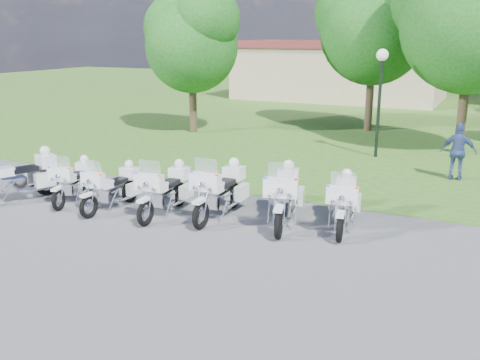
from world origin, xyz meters
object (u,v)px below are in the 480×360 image
at_px(lamp_post, 381,76).
at_px(bystander_c, 458,152).
at_px(motorcycle_3, 166,189).
at_px(motorcycle_2, 113,186).
at_px(motorcycle_6, 344,202).
at_px(motorcycle_1, 74,180).
at_px(motorcycle_4, 221,190).
at_px(motorcycle_5, 284,195).
at_px(motorcycle_0, 18,175).

xyz_separation_m(lamp_post, bystander_c, (3.03, -2.23, -2.12)).
height_order(motorcycle_3, lamp_post, lamp_post).
xyz_separation_m(motorcycle_2, motorcycle_6, (5.90, 1.24, 0.04)).
bearing_deg(motorcycle_6, bystander_c, -120.49).
bearing_deg(motorcycle_2, lamp_post, -114.40).
xyz_separation_m(motorcycle_1, motorcycle_2, (1.41, -0.07, 0.01)).
bearing_deg(bystander_c, motorcycle_4, 50.05).
height_order(motorcycle_5, bystander_c, bystander_c).
height_order(motorcycle_0, motorcycle_1, motorcycle_0).
relative_size(motorcycle_3, motorcycle_5, 0.94).
xyz_separation_m(motorcycle_1, motorcycle_5, (5.92, 0.84, 0.13)).
xyz_separation_m(motorcycle_3, bystander_c, (6.43, 6.88, 0.25)).
distance_m(motorcycle_3, lamp_post, 10.01).
height_order(motorcycle_3, motorcycle_6, motorcycle_3).
bearing_deg(motorcycle_4, motorcycle_5, -173.32).
distance_m(motorcycle_4, motorcycle_6, 3.08).
distance_m(motorcycle_3, motorcycle_6, 4.50).
relative_size(motorcycle_2, lamp_post, 0.54).
height_order(motorcycle_1, lamp_post, lamp_post).
bearing_deg(lamp_post, motorcycle_6, -83.12).
relative_size(lamp_post, bystander_c, 2.19).
xyz_separation_m(motorcycle_5, bystander_c, (3.43, 6.21, 0.19)).
relative_size(motorcycle_1, motorcycle_3, 0.88).
bearing_deg(motorcycle_1, motorcycle_2, 162.48).
bearing_deg(motorcycle_0, motorcycle_2, -145.96).
distance_m(motorcycle_1, bystander_c, 11.71).
bearing_deg(motorcycle_1, motorcycle_0, 9.30).
bearing_deg(motorcycle_0, bystander_c, -121.88).
distance_m(motorcycle_6, lamp_post, 8.50).
bearing_deg(motorcycle_3, motorcycle_2, 5.32).
distance_m(motorcycle_2, lamp_post, 10.83).
distance_m(motorcycle_3, bystander_c, 9.42).
bearing_deg(motorcycle_3, motorcycle_0, 7.05).
relative_size(motorcycle_4, lamp_post, 0.62).
relative_size(motorcycle_6, lamp_post, 0.58).
bearing_deg(motorcycle_5, motorcycle_2, -3.61).
bearing_deg(motorcycle_1, motorcycle_5, 173.32).
height_order(motorcycle_0, motorcycle_3, motorcycle_0).
relative_size(motorcycle_2, bystander_c, 1.19).
relative_size(motorcycle_0, lamp_post, 0.62).
height_order(motorcycle_4, lamp_post, lamp_post).
bearing_deg(motorcycle_5, motorcycle_4, -7.25).
bearing_deg(lamp_post, motorcycle_2, -117.78).
bearing_deg(motorcycle_4, bystander_c, -129.34).
height_order(motorcycle_0, lamp_post, lamp_post).
height_order(motorcycle_0, motorcycle_4, motorcycle_0).
relative_size(motorcycle_0, motorcycle_5, 0.98).
bearing_deg(lamp_post, motorcycle_1, -124.30).
xyz_separation_m(motorcycle_6, lamp_post, (-0.98, 8.10, 2.38)).
distance_m(motorcycle_1, motorcycle_6, 7.40).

